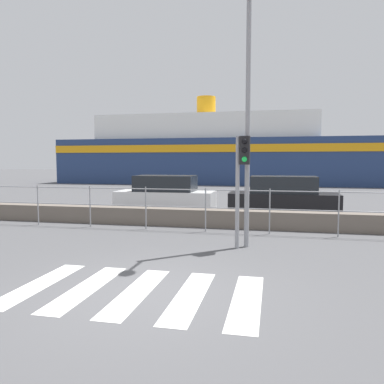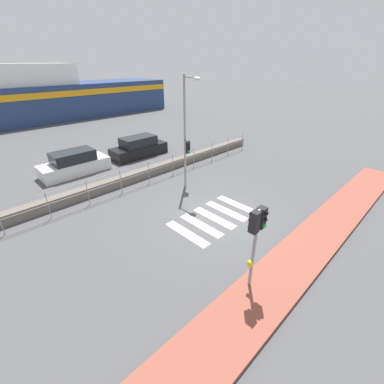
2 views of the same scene
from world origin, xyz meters
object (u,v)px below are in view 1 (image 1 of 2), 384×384
Objects in this scene: parked_car_white at (166,195)px; parked_car_black at (283,197)px; ferry_boat at (242,155)px; streetlamp at (248,92)px; traffic_light_far at (242,167)px.

parked_car_black reaches higher than parked_car_white.
parked_car_black is (3.29, -20.07, -2.09)m from ferry_boat.
streetlamp is at bearing -85.20° from ferry_boat.
ferry_boat is at bearing 94.56° from traffic_light_far.
parked_car_white is at bearing 120.10° from traffic_light_far.
streetlamp is 26.83m from ferry_boat.
streetlamp is 1.40× the size of parked_car_black.
streetlamp reaches higher than parked_car_white.
parked_car_white is 0.98× the size of parked_car_black.
traffic_light_far reaches higher than parked_car_black.
parked_car_white is at bearing 180.00° from parked_car_black.
traffic_light_far is at bearing -166.62° from streetlamp.
ferry_boat is at bearing 85.06° from parked_car_white.
parked_car_black is at bearing -80.68° from ferry_boat.
ferry_boat is (-2.13, 26.74, 0.72)m from traffic_light_far.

